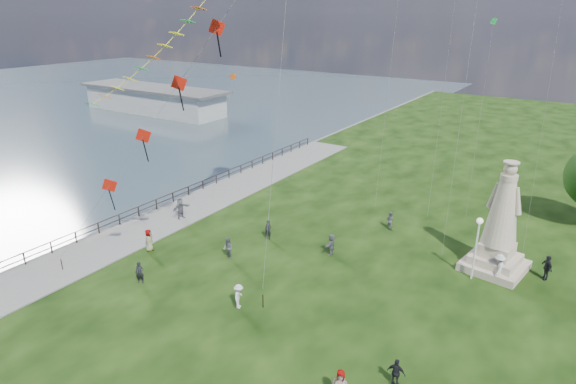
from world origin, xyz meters
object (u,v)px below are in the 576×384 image
Objects in this scene: person_7 at (390,220)px; person_10 at (149,240)px; person_0 at (140,272)px; person_9 at (547,267)px; person_11 at (331,244)px; lamppost at (478,236)px; person_5 at (181,209)px; person_1 at (228,248)px; person_6 at (268,230)px; person_2 at (239,296)px; person_8 at (499,268)px; pier_pavilion at (154,99)px; person_3 at (396,373)px; statue at (500,231)px.

person_10 reaches higher than person_7.
person_7 is (10.40, 16.78, -0.02)m from person_0.
person_11 is at bearing -109.07° from person_9.
person_5 is at bearing -171.23° from lamppost.
person_10 is (-5.60, -2.29, 0.04)m from person_1.
person_11 is at bearing -167.48° from lamppost.
person_10 is at bearing -137.00° from person_6.
person_2 is 9.34m from person_6.
person_1 is at bearing 32.04° from person_0.
person_6 is at bearing 65.94° from person_7.
person_8 is at bearing 100.07° from person_11.
lamppost is at bearing 50.89° from person_1.
person_1 is 0.95× the size of person_10.
person_8 is at bearing 26.60° from lamppost.
pier_pavilion is 16.44× the size of person_5.
pier_pavilion is 73.76m from person_3.
person_7 is (3.28, 15.45, -0.04)m from person_2.
lamppost reaches higher than person_0.
person_9 reaches higher than person_1.
person_3 reaches higher than person_7.
pier_pavilion is 19.33× the size of person_6.
person_0 is 19.74m from person_7.
person_8 is at bearing 8.30° from person_6.
pier_pavilion is at bearing 18.94° from person_10.
pier_pavilion is at bearing 103.94° from person_0.
person_5 reaches higher than person_2.
pier_pavilion is 3.89× the size of statue.
person_2 is (51.29, -39.77, -1.07)m from pier_pavilion.
statue is at bearing 55.84° from person_1.
person_10 is at bearing -149.19° from person_5.
person_7 is at bearing 149.46° from lamppost.
person_11 is at bearing 65.21° from person_1.
lamppost is 12.22m from person_3.
person_8 reaches higher than person_1.
person_0 is at bearing -111.23° from person_6.
person_1 is 21.45m from person_9.
person_0 is 0.95× the size of person_11.
person_9 reaches higher than person_7.
person_2 is at bearing -85.82° from person_9.
pier_pavilion is 58.70m from person_1.
person_6 is at bearing -83.85° from person_8.
person_8 is at bearing -92.27° from person_9.
person_2 is at bearing -22.48° from person_0.
person_9 is at bearing -112.45° from person_3.
person_6 is (0.58, 4.12, -0.02)m from person_1.
person_11 is at bearing -74.95° from person_5.
person_10 reaches higher than person_1.
lamppost reaches higher than person_3.
statue reaches higher than person_2.
person_2 is at bearing -134.42° from lamppost.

